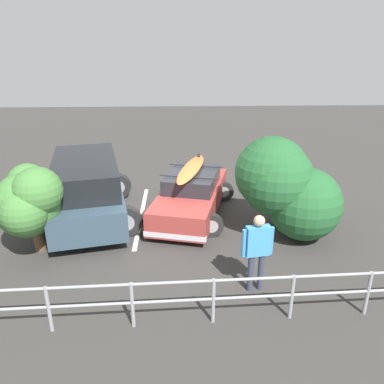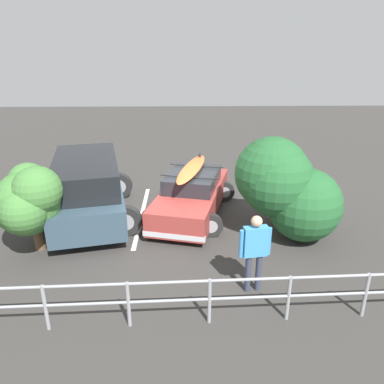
{
  "view_description": "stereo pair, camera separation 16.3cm",
  "coord_description": "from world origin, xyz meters",
  "px_view_note": "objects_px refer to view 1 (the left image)",
  "views": [
    {
      "loc": [
        0.07,
        10.1,
        4.73
      ],
      "look_at": [
        -0.33,
        0.42,
        0.95
      ],
      "focal_mm": 35.0,
      "sensor_mm": 36.0,
      "label": 1
    },
    {
      "loc": [
        -0.09,
        10.1,
        4.73
      ],
      "look_at": [
        -0.33,
        0.42,
        0.95
      ],
      "focal_mm": 35.0,
      "sensor_mm": 36.0,
      "label": 2
    }
  ],
  "objects_px": {
    "bush_near_left": "(286,186)",
    "person_bystander": "(257,246)",
    "suv_car": "(87,188)",
    "sedan_car": "(191,195)",
    "bush_near_right": "(29,201)"
  },
  "relations": [
    {
      "from": "bush_near_right",
      "to": "bush_near_left",
      "type": "bearing_deg",
      "value": -171.58
    },
    {
      "from": "person_bystander",
      "to": "bush_near_left",
      "type": "distance_m",
      "value": 2.84
    },
    {
      "from": "person_bystander",
      "to": "bush_near_left",
      "type": "xyz_separation_m",
      "value": [
        -1.24,
        -2.53,
        0.32
      ]
    },
    {
      "from": "bush_near_right",
      "to": "person_bystander",
      "type": "bearing_deg",
      "value": 162.15
    },
    {
      "from": "bush_near_left",
      "to": "suv_car",
      "type": "bearing_deg",
      "value": -11.86
    },
    {
      "from": "sedan_car",
      "to": "bush_near_right",
      "type": "height_order",
      "value": "bush_near_right"
    },
    {
      "from": "suv_car",
      "to": "bush_near_right",
      "type": "distance_m",
      "value": 2.27
    },
    {
      "from": "sedan_car",
      "to": "bush_near_left",
      "type": "relative_size",
      "value": 1.52
    },
    {
      "from": "sedan_car",
      "to": "bush_near_right",
      "type": "relative_size",
      "value": 1.95
    },
    {
      "from": "suv_car",
      "to": "bush_near_right",
      "type": "height_order",
      "value": "bush_near_right"
    },
    {
      "from": "suv_car",
      "to": "bush_near_right",
      "type": "xyz_separation_m",
      "value": [
        0.82,
        2.06,
        0.49
      ]
    },
    {
      "from": "person_bystander",
      "to": "suv_car",
      "type": "bearing_deg",
      "value": -41.33
    },
    {
      "from": "sedan_car",
      "to": "person_bystander",
      "type": "bearing_deg",
      "value": 106.87
    },
    {
      "from": "suv_car",
      "to": "person_bystander",
      "type": "xyz_separation_m",
      "value": [
        -4.18,
        3.67,
        0.08
      ]
    },
    {
      "from": "bush_near_left",
      "to": "person_bystander",
      "type": "bearing_deg",
      "value": 63.88
    }
  ]
}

